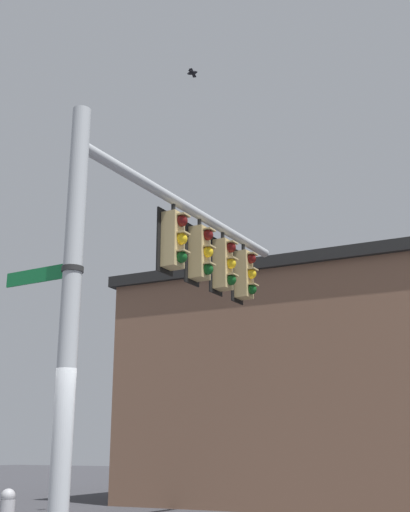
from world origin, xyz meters
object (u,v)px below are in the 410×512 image
object	(u,v)px
traffic_light_nearest_pole	(174,240)
traffic_light_arm_end	(245,275)
traffic_light_mid_inner	(200,253)
street_name_sign	(54,273)
traffic_light_mid_outer	(224,264)
bird_flying	(192,73)

from	to	relation	value
traffic_light_nearest_pole	traffic_light_arm_end	bearing A→B (deg)	179.12
traffic_light_mid_inner	street_name_sign	size ratio (longest dim) A/B	0.89
traffic_light_nearest_pole	traffic_light_mid_inner	size ratio (longest dim) A/B	1.00
traffic_light_nearest_pole	traffic_light_arm_end	size ratio (longest dim) A/B	1.00
traffic_light_mid_outer	bird_flying	world-z (taller)	bird_flying
traffic_light_arm_end	bird_flying	distance (m)	4.91
traffic_light_mid_outer	bird_flying	size ratio (longest dim) A/B	3.85
traffic_light_mid_inner	bird_flying	size ratio (longest dim) A/B	3.85
traffic_light_mid_inner	bird_flying	distance (m)	4.88
traffic_light_mid_inner	traffic_light_mid_outer	size ratio (longest dim) A/B	1.00
traffic_light_mid_outer	traffic_light_arm_end	size ratio (longest dim) A/B	1.00
traffic_light_nearest_pole	traffic_light_arm_end	xyz separation A→B (m)	(-2.89, 0.04, 0.00)
bird_flying	traffic_light_mid_inner	bearing A→B (deg)	39.33
traffic_light_arm_end	traffic_light_mid_inner	bearing A→B (deg)	-0.88
traffic_light_nearest_pole	traffic_light_mid_outer	size ratio (longest dim) A/B	1.00
traffic_light_nearest_pole	traffic_light_mid_inner	xyz separation A→B (m)	(-0.96, 0.01, 0.00)
traffic_light_arm_end	bird_flying	world-z (taller)	bird_flying
traffic_light_arm_end	bird_flying	bearing A→B (deg)	-36.42
traffic_light_arm_end	traffic_light_mid_outer	bearing A→B (deg)	-0.88
traffic_light_mid_inner	bird_flying	world-z (taller)	bird_flying
traffic_light_mid_inner	traffic_light_mid_outer	xyz separation A→B (m)	(-0.96, 0.01, 0.00)
traffic_light_nearest_pole	traffic_light_arm_end	world-z (taller)	same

